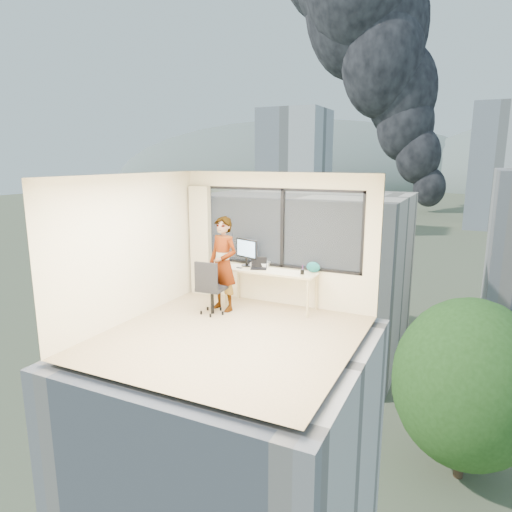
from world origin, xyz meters
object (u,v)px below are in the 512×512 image
Objects in this scene: person at (223,264)px; handbag at (313,267)px; chair at (212,287)px; monitor at (247,252)px; game_console at (260,264)px; desk at (271,288)px; laptop at (259,264)px.

handbag is (1.56, 0.69, -0.05)m from person.
monitor is (0.26, 0.92, 0.50)m from chair.
chair is 1.90× the size of monitor.
person is at bearing -124.98° from game_console.
laptop reaches higher than desk.
laptop is at bearing -2.13° from monitor.
chair reaches higher than handbag.
person is 0.71m from laptop.
game_console is (0.25, 0.12, -0.24)m from monitor.
person reaches higher than game_console.
handbag is at bearing -10.34° from laptop.
handbag is (1.12, -0.04, 0.06)m from game_console.
handbag is at bearing 28.84° from chair.
person is at bearing -157.12° from laptop.
chair is at bearing -120.29° from game_console.
person is 5.37× the size of game_console.
laptop is (0.32, -0.12, -0.18)m from monitor.
handbag is (1.04, 0.20, 0.00)m from laptop.
monitor is 1.65× the size of game_console.
desk is 5.54× the size of laptop.
game_console is (0.51, 1.03, 0.27)m from chair.
handbag is (1.63, 0.99, 0.33)m from chair.
chair reaches higher than laptop.
handbag is at bearing 21.75° from monitor.
person is at bearing 74.18° from chair.
person is 0.66m from monitor.
game_console is 1.03× the size of laptop.
person is (0.07, 0.30, 0.38)m from chair.
chair is 4.02× the size of handbag.
chair is at bearing -87.45° from monitor.
game_console is 1.12m from handbag.
laptop is at bearing -76.66° from game_console.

